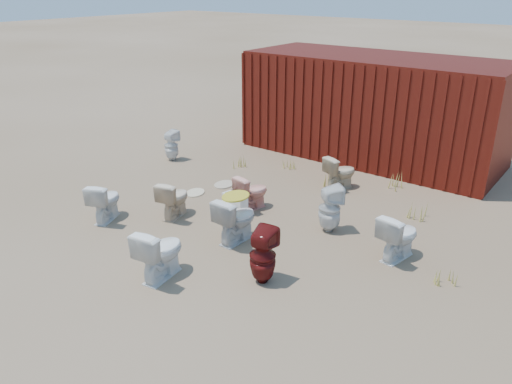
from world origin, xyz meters
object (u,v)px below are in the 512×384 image
Objects in this scene: toilet_back_yellowlid at (236,219)px; toilet_back_e at (330,209)px; shipping_container at (373,107)px; toilet_front_maroon at (263,256)px; toilet_back_a at (171,145)px; toilet_front_e at (399,236)px; toilet_front_a at (105,201)px; toilet_back_beige_left at (174,198)px; toilet_back_beige_right at (340,172)px; toilet_front_c at (160,252)px; loose_tank at (235,204)px; toilet_front_pink at (252,192)px.

toilet_back_e is (1.04, 1.25, 0.02)m from toilet_back_yellowlid.
shipping_container is 6.31m from toilet_front_maroon.
toilet_front_e is at bearing 167.70° from toilet_back_a.
toilet_back_a is at bearing -88.95° from toilet_front_a.
toilet_back_beige_right is at bearing -134.24° from toilet_back_beige_left.
toilet_front_c is at bearing 23.91° from toilet_front_maroon.
toilet_front_a is 4.68m from toilet_back_beige_right.
toilet_front_e reaches higher than toilet_back_beige_left.
toilet_back_beige_left is (0.88, 0.84, -0.01)m from toilet_front_a.
toilet_back_yellowlid reaches higher than toilet_back_beige_left.
toilet_front_maroon is 1.01× the size of toilet_back_e.
toilet_front_c is 1.02× the size of toilet_back_yellowlid.
toilet_front_a is at bearing 113.53° from toilet_back_a.
toilet_front_c is 1.61× the size of loose_tank.
toilet_back_e reaches higher than toilet_back_yellowlid.
shipping_container is 12.00× the size of loose_tank.
toilet_back_beige_left is at bearing -24.72° from toilet_front_maroon.
toilet_front_maroon reaches higher than toilet_back_a.
toilet_back_beige_right is at bearing 74.58° from loose_tank.
toilet_front_c is at bearing 110.94° from toilet_front_pink.
toilet_front_maroon reaches higher than toilet_front_e.
toilet_front_c reaches higher than toilet_front_e.
toilet_front_maroon reaches higher than toilet_back_beige_left.
toilet_back_a is 1.05× the size of toilet_back_beige_right.
toilet_back_e is at bearing 135.99° from toilet_back_beige_right.
toilet_back_beige_right is (-2.09, 1.99, -0.03)m from toilet_front_e.
shipping_container is at bearing -56.25° from toilet_back_beige_right.
toilet_front_a is 2.66m from toilet_front_pink.
toilet_back_a reaches higher than toilet_back_beige_left.
toilet_back_a reaches higher than loose_tank.
toilet_front_maroon is 1.20× the size of toilet_back_beige_right.
toilet_front_a is 3.45m from toilet_front_maroon.
toilet_back_e reaches higher than loose_tank.
shipping_container reaches higher than toilet_front_e.
shipping_container is 5.47m from toilet_back_yellowlid.
toilet_back_beige_right reaches higher than loose_tank.
toilet_back_beige_right is at bearing -78.91° from shipping_container.
shipping_container reaches higher than loose_tank.
toilet_back_yellowlid is at bearing -41.49° from loose_tank.
toilet_back_beige_left is at bearing -126.12° from loose_tank.
toilet_front_c reaches higher than toilet_front_pink.
toilet_front_c is 0.97× the size of toilet_back_e.
toilet_front_pink is at bearing -157.01° from toilet_front_a.
toilet_back_e is 1.82m from loose_tank.
shipping_container is 8.89× the size of toilet_front_pink.
toilet_back_beige_left is at bearing 25.84° from toilet_front_e.
toilet_back_beige_right is at bearing -169.81° from toilet_back_a.
toilet_back_beige_right is (0.46, -2.34, -0.85)m from shipping_container.
toilet_back_yellowlid is at bearing -41.92° from toilet_front_maroon.
shipping_container is at bearing -34.17° from toilet_back_e.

